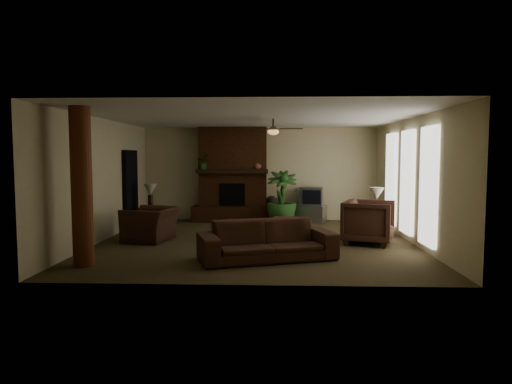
{
  "coord_description": "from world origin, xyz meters",
  "views": [
    {
      "loc": [
        0.4,
        -10.11,
        1.93
      ],
      "look_at": [
        0.0,
        0.4,
        1.1
      ],
      "focal_mm": 31.51,
      "sensor_mm": 36.0,
      "label": 1
    }
  ],
  "objects_px": {
    "ottoman": "(287,226)",
    "lamp_right": "(377,196)",
    "sofa": "(267,234)",
    "armchair_left": "(151,219)",
    "tv_stand": "(311,213)",
    "side_table_left": "(149,218)",
    "armchair_right": "(369,220)",
    "side_table_right": "(378,226)",
    "lamp_left": "(150,191)",
    "floor_vase": "(272,207)",
    "log_column": "(82,187)",
    "coffee_table": "(252,223)",
    "floor_plant": "(281,210)"
  },
  "relations": [
    {
      "from": "armchair_left",
      "to": "side_table_left",
      "type": "relative_size",
      "value": 2.12
    },
    {
      "from": "floor_vase",
      "to": "ottoman",
      "type": "bearing_deg",
      "value": -79.3
    },
    {
      "from": "lamp_left",
      "to": "lamp_right",
      "type": "height_order",
      "value": "same"
    },
    {
      "from": "armchair_left",
      "to": "floor_vase",
      "type": "xyz_separation_m",
      "value": [
        2.76,
        3.13,
        -0.08
      ]
    },
    {
      "from": "tv_stand",
      "to": "floor_plant",
      "type": "distance_m",
      "value": 1.12
    },
    {
      "from": "sofa",
      "to": "armchair_left",
      "type": "height_order",
      "value": "armchair_left"
    },
    {
      "from": "ottoman",
      "to": "lamp_left",
      "type": "bearing_deg",
      "value": 168.74
    },
    {
      "from": "armchair_left",
      "to": "armchair_right",
      "type": "relative_size",
      "value": 1.09
    },
    {
      "from": "floor_plant",
      "to": "lamp_right",
      "type": "distance_m",
      "value": 2.96
    },
    {
      "from": "side_table_left",
      "to": "lamp_left",
      "type": "relative_size",
      "value": 0.85
    },
    {
      "from": "lamp_right",
      "to": "floor_vase",
      "type": "bearing_deg",
      "value": 134.68
    },
    {
      "from": "coffee_table",
      "to": "side_table_left",
      "type": "distance_m",
      "value": 3.26
    },
    {
      "from": "lamp_right",
      "to": "lamp_left",
      "type": "bearing_deg",
      "value": 168.26
    },
    {
      "from": "armchair_right",
      "to": "tv_stand",
      "type": "distance_m",
      "value": 3.46
    },
    {
      "from": "side_table_right",
      "to": "tv_stand",
      "type": "bearing_deg",
      "value": 118.82
    },
    {
      "from": "log_column",
      "to": "floor_plant",
      "type": "distance_m",
      "value": 6.14
    },
    {
      "from": "ottoman",
      "to": "floor_plant",
      "type": "height_order",
      "value": "floor_plant"
    },
    {
      "from": "ottoman",
      "to": "log_column",
      "type": "bearing_deg",
      "value": -136.67
    },
    {
      "from": "log_column",
      "to": "armchair_left",
      "type": "distance_m",
      "value": 2.63
    },
    {
      "from": "floor_vase",
      "to": "sofa",
      "type": "bearing_deg",
      "value": -90.76
    },
    {
      "from": "sofa",
      "to": "armchair_right",
      "type": "xyz_separation_m",
      "value": [
        2.23,
        1.65,
        0.04
      ]
    },
    {
      "from": "armchair_right",
      "to": "log_column",
      "type": "bearing_deg",
      "value": 132.0
    },
    {
      "from": "side_table_left",
      "to": "ottoman",
      "type": "bearing_deg",
      "value": -11.27
    },
    {
      "from": "sofa",
      "to": "tv_stand",
      "type": "relative_size",
      "value": 2.97
    },
    {
      "from": "ottoman",
      "to": "side_table_right",
      "type": "bearing_deg",
      "value": -12.03
    },
    {
      "from": "ottoman",
      "to": "lamp_left",
      "type": "distance_m",
      "value": 3.81
    },
    {
      "from": "sofa",
      "to": "coffee_table",
      "type": "height_order",
      "value": "sofa"
    },
    {
      "from": "armchair_left",
      "to": "side_table_right",
      "type": "xyz_separation_m",
      "value": [
        5.31,
        0.61,
        -0.23
      ]
    },
    {
      "from": "log_column",
      "to": "lamp_right",
      "type": "bearing_deg",
      "value": 27.43
    },
    {
      "from": "coffee_table",
      "to": "sofa",
      "type": "bearing_deg",
      "value": -79.86
    },
    {
      "from": "side_table_left",
      "to": "lamp_right",
      "type": "bearing_deg",
      "value": -11.74
    },
    {
      "from": "tv_stand",
      "to": "side_table_left",
      "type": "bearing_deg",
      "value": -141.84
    },
    {
      "from": "coffee_table",
      "to": "lamp_left",
      "type": "height_order",
      "value": "lamp_left"
    },
    {
      "from": "armchair_right",
      "to": "side_table_left",
      "type": "height_order",
      "value": "armchair_right"
    },
    {
      "from": "lamp_right",
      "to": "armchair_right",
      "type": "bearing_deg",
      "value": -113.61
    },
    {
      "from": "armchair_right",
      "to": "side_table_right",
      "type": "distance_m",
      "value": 0.91
    },
    {
      "from": "tv_stand",
      "to": "side_table_left",
      "type": "distance_m",
      "value": 4.67
    },
    {
      "from": "coffee_table",
      "to": "tv_stand",
      "type": "xyz_separation_m",
      "value": [
        1.6,
        2.86,
        -0.12
      ]
    },
    {
      "from": "armchair_left",
      "to": "tv_stand",
      "type": "distance_m",
      "value": 5.03
    },
    {
      "from": "ottoman",
      "to": "lamp_right",
      "type": "distance_m",
      "value": 2.31
    },
    {
      "from": "log_column",
      "to": "ottoman",
      "type": "bearing_deg",
      "value": 43.33
    },
    {
      "from": "log_column",
      "to": "ottoman",
      "type": "xyz_separation_m",
      "value": [
        3.7,
        3.49,
        -1.2
      ]
    },
    {
      "from": "ottoman",
      "to": "armchair_right",
      "type": "bearing_deg",
      "value": -34.91
    },
    {
      "from": "floor_vase",
      "to": "side_table_right",
      "type": "distance_m",
      "value": 3.59
    },
    {
      "from": "armchair_left",
      "to": "side_table_right",
      "type": "height_order",
      "value": "armchair_left"
    },
    {
      "from": "log_column",
      "to": "tv_stand",
      "type": "distance_m",
      "value": 7.22
    },
    {
      "from": "lamp_right",
      "to": "side_table_left",
      "type": "bearing_deg",
      "value": 168.26
    },
    {
      "from": "tv_stand",
      "to": "side_table_left",
      "type": "relative_size",
      "value": 1.55
    },
    {
      "from": "armchair_left",
      "to": "floor_vase",
      "type": "height_order",
      "value": "armchair_left"
    },
    {
      "from": "armchair_right",
      "to": "side_table_left",
      "type": "bearing_deg",
      "value": 89.85
    }
  ]
}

